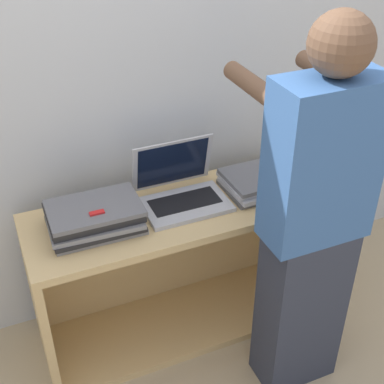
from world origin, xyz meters
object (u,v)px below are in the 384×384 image
Objects in this scene: laptop_stack_right at (265,180)px; laptop_stack_left at (95,217)px; laptop_open at (181,191)px; person at (312,226)px.

laptop_stack_left is at bearing -179.73° from laptop_stack_right.
laptop_open is at bearing 173.08° from laptop_stack_right.
person is (0.33, -0.52, 0.06)m from laptop_open.
laptop_stack_left is 0.88m from person.
laptop_stack_left is 1.01× the size of laptop_stack_right.
laptop_open is 0.62m from person.
laptop_open is at bearing 7.34° from laptop_stack_left.
laptop_stack_right is at bearing 0.27° from laptop_stack_left.
laptop_open is 0.96× the size of laptop_stack_left.
laptop_stack_right is at bearing -6.92° from laptop_open.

